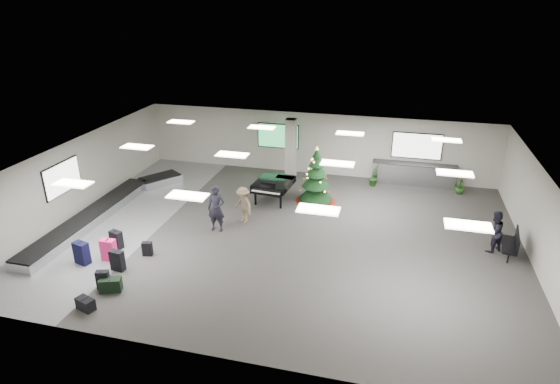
% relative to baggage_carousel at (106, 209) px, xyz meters
% --- Properties ---
extents(ground, '(18.00, 18.00, 0.00)m').
position_rel_baggage_carousel_xyz_m(ground, '(7.84, 0.08, -0.21)').
color(ground, '#353330').
rests_on(ground, ground).
extents(room_envelope, '(18.02, 14.02, 3.21)m').
position_rel_baggage_carousel_xyz_m(room_envelope, '(7.46, 0.75, 2.12)').
color(room_envelope, beige).
rests_on(room_envelope, ground).
extents(baggage_carousel, '(2.28, 9.71, 0.43)m').
position_rel_baggage_carousel_xyz_m(baggage_carousel, '(0.00, 0.00, 0.00)').
color(baggage_carousel, silver).
rests_on(baggage_carousel, ground).
extents(service_counter, '(4.05, 0.65, 1.08)m').
position_rel_baggage_carousel_xyz_m(service_counter, '(12.84, 6.73, 0.33)').
color(service_counter, silver).
rests_on(service_counter, ground).
extents(suitcase_0, '(0.45, 0.33, 0.64)m').
position_rel_baggage_carousel_xyz_m(suitcase_0, '(3.10, -4.88, 0.10)').
color(suitcase_0, black).
rests_on(suitcase_0, ground).
extents(suitcase_1, '(0.50, 0.30, 0.75)m').
position_rel_baggage_carousel_xyz_m(suitcase_1, '(2.96, -3.81, 0.15)').
color(suitcase_1, black).
rests_on(suitcase_1, ground).
extents(pink_suitcase, '(0.52, 0.31, 0.82)m').
position_rel_baggage_carousel_xyz_m(pink_suitcase, '(2.30, -3.30, 0.19)').
color(pink_suitcase, '#FD2170').
rests_on(pink_suitcase, ground).
extents(suitcase_3, '(0.39, 0.27, 0.55)m').
position_rel_baggage_carousel_xyz_m(suitcase_3, '(3.45, -2.68, 0.05)').
color(suitcase_3, black).
rests_on(suitcase_3, ground).
extents(navy_suitcase, '(0.59, 0.43, 0.84)m').
position_rel_baggage_carousel_xyz_m(navy_suitcase, '(1.52, -3.74, 0.20)').
color(navy_suitcase, black).
rests_on(navy_suitcase, ground).
extents(green_duffel, '(0.75, 0.54, 0.47)m').
position_rel_baggage_carousel_xyz_m(green_duffel, '(3.42, -4.97, 0.01)').
color(green_duffel, black).
rests_on(green_duffel, ground).
extents(suitcase_8, '(0.52, 0.39, 0.71)m').
position_rel_baggage_carousel_xyz_m(suitcase_8, '(2.08, -2.47, 0.13)').
color(suitcase_8, black).
rests_on(suitcase_8, ground).
extents(black_duffel, '(0.64, 0.48, 0.40)m').
position_rel_baggage_carousel_xyz_m(black_duffel, '(3.22, -5.99, -0.02)').
color(black_duffel, black).
rests_on(black_duffel, ground).
extents(christmas_tree, '(1.85, 1.85, 2.64)m').
position_rel_baggage_carousel_xyz_m(christmas_tree, '(8.50, 3.54, 0.69)').
color(christmas_tree, maroon).
rests_on(christmas_tree, ground).
extents(grand_piano, '(1.70, 2.10, 1.13)m').
position_rel_baggage_carousel_xyz_m(grand_piano, '(6.62, 3.08, 0.59)').
color(grand_piano, black).
rests_on(grand_piano, ground).
extents(bench, '(0.72, 1.54, 0.94)m').
position_rel_baggage_carousel_xyz_m(bench, '(16.21, 0.55, 0.32)').
color(bench, black).
rests_on(bench, ground).
extents(traveler_a, '(0.70, 0.47, 1.91)m').
position_rel_baggage_carousel_xyz_m(traveler_a, '(5.20, -0.24, 0.74)').
color(traveler_a, black).
rests_on(traveler_a, ground).
extents(traveler_b, '(1.15, 1.04, 1.55)m').
position_rel_baggage_carousel_xyz_m(traveler_b, '(5.99, 0.73, 0.56)').
color(traveler_b, '#876E53').
rests_on(traveler_b, ground).
extents(traveler_bench, '(0.99, 0.96, 1.60)m').
position_rel_baggage_carousel_xyz_m(traveler_bench, '(15.57, 0.71, 0.59)').
color(traveler_bench, black).
rests_on(traveler_bench, ground).
extents(potted_plant_left, '(0.60, 0.62, 0.88)m').
position_rel_baggage_carousel_xyz_m(potted_plant_left, '(10.94, 6.07, 0.23)').
color(potted_plant_left, '#1B4115').
rests_on(potted_plant_left, ground).
extents(potted_plant_right, '(0.48, 0.48, 0.77)m').
position_rel_baggage_carousel_xyz_m(potted_plant_right, '(14.98, 6.09, 0.17)').
color(potted_plant_right, '#1B4115').
rests_on(potted_plant_right, ground).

